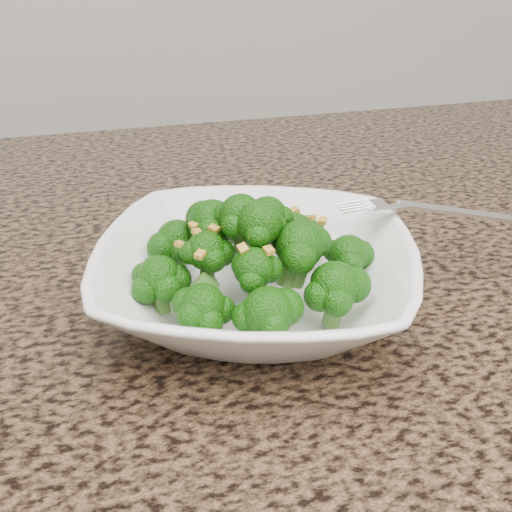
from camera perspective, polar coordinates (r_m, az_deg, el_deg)
name	(u,v)px	position (r m, az deg, el deg)	size (l,w,h in m)	color
granite_counter	(128,329)	(0.54, -11.31, -6.38)	(1.64, 1.04, 0.03)	brown
bowl	(256,278)	(0.51, 0.00, -1.95)	(0.25, 0.25, 0.06)	white
broccoli_pile	(256,204)	(0.48, 0.00, 4.62)	(0.22, 0.22, 0.07)	#185E0A
garlic_topping	(256,159)	(0.47, 0.00, 8.65)	(0.13, 0.13, 0.01)	gold
fork	(401,207)	(0.55, 12.79, 4.26)	(0.18, 0.03, 0.01)	silver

